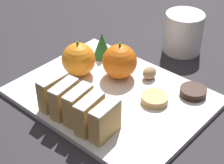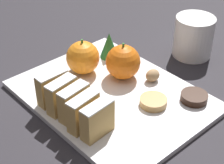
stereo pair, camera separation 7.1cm
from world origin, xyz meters
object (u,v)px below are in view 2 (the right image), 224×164
Objects in this scene: orange_far at (123,62)px; chocolate_cookie at (194,97)px; orange_near at (83,58)px; walnut at (153,75)px; coffee_mug at (194,36)px.

chocolate_cookie is at bearing -73.13° from orange_far.
orange_near is at bearing 113.33° from chocolate_cookie.
walnut reaches higher than chocolate_cookie.
orange_near is 0.16m from walnut.
orange_near is 1.50× the size of chocolate_cookie.
coffee_mug is (0.17, 0.02, 0.03)m from walnut.
orange_near is 0.28m from coffee_mug.
orange_far is 0.17m from chocolate_cookie.
orange_far is at bearing -54.77° from orange_near.
orange_far reaches higher than orange_near.
walnut is 0.18m from coffee_mug.
chocolate_cookie is at bearing -84.07° from walnut.
coffee_mug is at bearing 8.17° from walnut.
chocolate_cookie is 0.21m from coffee_mug.
orange_near is 0.26m from chocolate_cookie.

